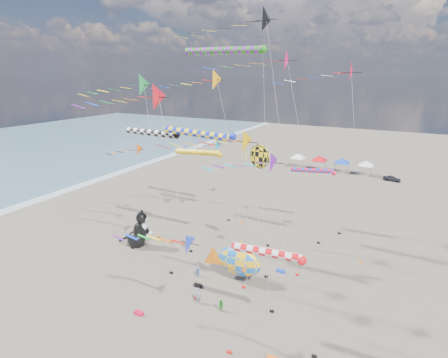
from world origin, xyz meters
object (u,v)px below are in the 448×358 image
Objects in this scene: child_green at (221,306)px; child_blue at (198,272)px; fish_inflatable at (239,261)px; person_adult at (198,296)px; cat_inflatable at (137,229)px; parked_car at (392,178)px.

child_green reaches higher than child_blue.
fish_inflatable is 4.85m from child_blue.
person_adult is at bearing -107.98° from fish_inflatable.
child_blue is (-5.06, 4.04, -0.07)m from child_green.
cat_inflatable is at bearing 176.18° from fish_inflatable.
fish_inflatable is (14.66, -0.98, -0.17)m from cat_inflatable.
child_green is at bearing -41.18° from cat_inflatable.
parked_car is (27.35, 46.35, -1.94)m from cat_inflatable.
fish_inflatable reaches higher than child_blue.
cat_inflatable reaches higher than fish_inflatable.
parked_car is (11.92, 52.72, -0.02)m from child_green.
fish_inflatable is at bearing -25.13° from child_blue.
cat_inflatable is at bearing 159.69° from child_green.
person_adult reaches higher than child_blue.
child_green is 1.13× the size of child_blue.
child_green is at bearing -81.89° from fish_inflatable.
person_adult is (-1.73, -5.34, -1.50)m from fish_inflatable.
child_green is 0.35× the size of parked_car.
cat_inflatable is 53.85m from parked_car.
child_green is (0.77, -5.39, -1.75)m from fish_inflatable.
parked_car is at bearing 40.72° from cat_inflatable.
child_blue is 51.55m from parked_car.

